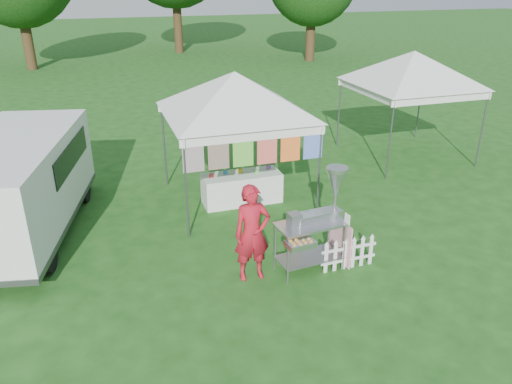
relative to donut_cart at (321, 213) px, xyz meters
name	(u,v)px	position (x,y,z in m)	size (l,w,h in m)	color
ground	(292,278)	(-0.60, -0.20, -1.10)	(120.00, 120.00, 0.00)	#1C4C15
canopy_main	(235,72)	(-0.60, 3.30, 1.89)	(4.24, 4.24, 3.45)	#59595E
canopy_right	(415,51)	(4.90, 4.80, 1.89)	(4.24, 4.24, 3.45)	#59595E
donut_cart	(321,213)	(0.00, 0.00, 0.00)	(1.34, 1.03, 1.87)	gray
vendor	(252,233)	(-1.24, 0.07, -0.23)	(0.63, 0.41, 1.73)	#B31625
cargo_van	(20,183)	(-5.13, 3.14, -0.03)	(2.88, 5.07, 1.99)	white
picket_fence	(349,254)	(0.49, -0.21, -0.81)	(1.08, 0.04, 0.56)	white
display_table	(242,188)	(-0.51, 3.16, -0.75)	(1.80, 0.70, 0.69)	white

